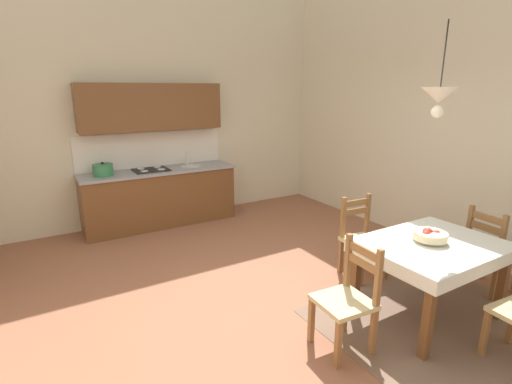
{
  "coord_description": "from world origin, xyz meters",
  "views": [
    {
      "loc": [
        -1.84,
        -2.96,
        2.12
      ],
      "look_at": [
        0.26,
        0.53,
        1.01
      ],
      "focal_mm": 26.74,
      "sensor_mm": 36.0,
      "label": 1
    }
  ],
  "objects_px": {
    "kitchen_cabinetry": "(158,172)",
    "fruit_bowl": "(430,236)",
    "dining_chair_tv_side": "(347,299)",
    "dining_chair_window_side": "(490,252)",
    "dining_table": "(431,256)",
    "pendant_lamp": "(439,96)",
    "dining_chair_kitchen_side": "(362,239)"
  },
  "relations": [
    {
      "from": "dining_chair_kitchen_side",
      "to": "fruit_bowl",
      "type": "height_order",
      "value": "dining_chair_kitchen_side"
    },
    {
      "from": "kitchen_cabinetry",
      "to": "pendant_lamp",
      "type": "relative_size",
      "value": 2.94
    },
    {
      "from": "dining_table",
      "to": "dining_chair_window_side",
      "type": "bearing_deg",
      "value": -1.87
    },
    {
      "from": "dining_table",
      "to": "dining_chair_window_side",
      "type": "xyz_separation_m",
      "value": [
        0.98,
        -0.03,
        -0.18
      ]
    },
    {
      "from": "dining_table",
      "to": "dining_chair_window_side",
      "type": "relative_size",
      "value": 1.38
    },
    {
      "from": "fruit_bowl",
      "to": "dining_chair_kitchen_side",
      "type": "bearing_deg",
      "value": 84.0
    },
    {
      "from": "kitchen_cabinetry",
      "to": "dining_chair_kitchen_side",
      "type": "distance_m",
      "value": 3.31
    },
    {
      "from": "fruit_bowl",
      "to": "pendant_lamp",
      "type": "relative_size",
      "value": 0.37
    },
    {
      "from": "dining_chair_window_side",
      "to": "pendant_lamp",
      "type": "height_order",
      "value": "pendant_lamp"
    },
    {
      "from": "dining_chair_window_side",
      "to": "fruit_bowl",
      "type": "xyz_separation_m",
      "value": [
        -1.0,
        0.06,
        0.37
      ]
    },
    {
      "from": "dining_chair_tv_side",
      "to": "pendant_lamp",
      "type": "height_order",
      "value": "pendant_lamp"
    },
    {
      "from": "kitchen_cabinetry",
      "to": "pendant_lamp",
      "type": "distance_m",
      "value": 4.17
    },
    {
      "from": "dining_table",
      "to": "fruit_bowl",
      "type": "distance_m",
      "value": 0.19
    },
    {
      "from": "pendant_lamp",
      "to": "fruit_bowl",
      "type": "bearing_deg",
      "value": -113.96
    },
    {
      "from": "kitchen_cabinetry",
      "to": "fruit_bowl",
      "type": "distance_m",
      "value": 4.08
    },
    {
      "from": "pendant_lamp",
      "to": "dining_chair_window_side",
      "type": "bearing_deg",
      "value": -10.41
    },
    {
      "from": "dining_chair_tv_side",
      "to": "dining_chair_window_side",
      "type": "bearing_deg",
      "value": -2.51
    },
    {
      "from": "dining_chair_kitchen_side",
      "to": "fruit_bowl",
      "type": "relative_size",
      "value": 3.1
    },
    {
      "from": "dining_chair_window_side",
      "to": "kitchen_cabinetry",
      "type": "bearing_deg",
      "value": 121.3
    },
    {
      "from": "kitchen_cabinetry",
      "to": "dining_chair_window_side",
      "type": "xyz_separation_m",
      "value": [
        2.37,
        -3.9,
        -0.41
      ]
    },
    {
      "from": "kitchen_cabinetry",
      "to": "dining_table",
      "type": "relative_size",
      "value": 1.85
    },
    {
      "from": "pendant_lamp",
      "to": "dining_table",
      "type": "bearing_deg",
      "value": -104.67
    },
    {
      "from": "kitchen_cabinetry",
      "to": "pendant_lamp",
      "type": "xyz_separation_m",
      "value": [
        1.42,
        -3.73,
        1.2
      ]
    },
    {
      "from": "dining_chair_kitchen_side",
      "to": "dining_chair_tv_side",
      "type": "xyz_separation_m",
      "value": [
        -1.07,
        -0.87,
        0.0
      ]
    },
    {
      "from": "dining_table",
      "to": "dining_chair_tv_side",
      "type": "distance_m",
      "value": 1.01
    },
    {
      "from": "kitchen_cabinetry",
      "to": "dining_chair_window_side",
      "type": "distance_m",
      "value": 4.59
    },
    {
      "from": "dining_chair_window_side",
      "to": "dining_table",
      "type": "bearing_deg",
      "value": 178.13
    },
    {
      "from": "dining_chair_kitchen_side",
      "to": "pendant_lamp",
      "type": "xyz_separation_m",
      "value": [
        -0.05,
        -0.79,
        1.61
      ]
    },
    {
      "from": "kitchen_cabinetry",
      "to": "fruit_bowl",
      "type": "bearing_deg",
      "value": -70.28
    },
    {
      "from": "dining_chair_kitchen_side",
      "to": "dining_chair_tv_side",
      "type": "bearing_deg",
      "value": -140.81
    },
    {
      "from": "dining_chair_tv_side",
      "to": "dining_chair_kitchen_side",
      "type": "bearing_deg",
      "value": 39.19
    },
    {
      "from": "dining_table",
      "to": "pendant_lamp",
      "type": "xyz_separation_m",
      "value": [
        0.04,
        0.14,
        1.43
      ]
    }
  ]
}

